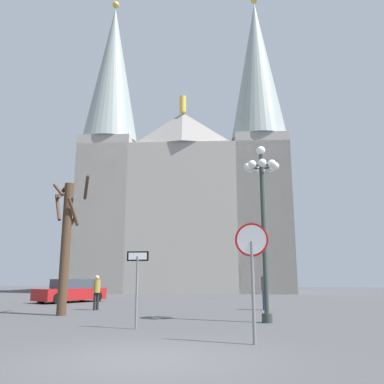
{
  "coord_description": "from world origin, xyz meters",
  "views": [
    {
      "loc": [
        1.76,
        -7.85,
        1.49
      ],
      "look_at": [
        -1.17,
        18.38,
        7.13
      ],
      "focal_mm": 37.57,
      "sensor_mm": 36.0,
      "label": 1
    }
  ],
  "objects_px": {
    "one_way_arrow_sign": "(137,277)",
    "street_lamp": "(263,202)",
    "cathedral": "(185,195)",
    "bare_tree": "(66,241)",
    "pedestrian_walking": "(265,286)",
    "pedestrian_standing": "(97,289)",
    "parked_car_near_red": "(71,291)",
    "stop_sign": "(252,257)"
  },
  "relations": [
    {
      "from": "bare_tree",
      "to": "pedestrian_walking",
      "type": "bearing_deg",
      "value": 23.64
    },
    {
      "from": "cathedral",
      "to": "street_lamp",
      "type": "xyz_separation_m",
      "value": [
        6.52,
        -28.9,
        -6.34
      ]
    },
    {
      "from": "pedestrian_walking",
      "to": "pedestrian_standing",
      "type": "xyz_separation_m",
      "value": [
        -7.92,
        -0.87,
        -0.13
      ]
    },
    {
      "from": "bare_tree",
      "to": "parked_car_near_red",
      "type": "bearing_deg",
      "value": 110.56
    },
    {
      "from": "cathedral",
      "to": "stop_sign",
      "type": "distance_m",
      "value": 35.08
    },
    {
      "from": "bare_tree",
      "to": "pedestrian_walking",
      "type": "height_order",
      "value": "bare_tree"
    },
    {
      "from": "pedestrian_walking",
      "to": "cathedral",
      "type": "bearing_deg",
      "value": 106.24
    },
    {
      "from": "cathedral",
      "to": "parked_car_near_red",
      "type": "distance_m",
      "value": 21.52
    },
    {
      "from": "stop_sign",
      "to": "one_way_arrow_sign",
      "type": "bearing_deg",
      "value": 144.0
    },
    {
      "from": "parked_car_near_red",
      "to": "street_lamp",
      "type": "bearing_deg",
      "value": -42.58
    },
    {
      "from": "pedestrian_walking",
      "to": "pedestrian_standing",
      "type": "bearing_deg",
      "value": -173.73
    },
    {
      "from": "one_way_arrow_sign",
      "to": "pedestrian_walking",
      "type": "distance_m",
      "value": 8.75
    },
    {
      "from": "bare_tree",
      "to": "pedestrian_standing",
      "type": "relative_size",
      "value": 3.61
    },
    {
      "from": "pedestrian_walking",
      "to": "pedestrian_standing",
      "type": "relative_size",
      "value": 1.12
    },
    {
      "from": "pedestrian_standing",
      "to": "stop_sign",
      "type": "bearing_deg",
      "value": -52.71
    },
    {
      "from": "cathedral",
      "to": "one_way_arrow_sign",
      "type": "bearing_deg",
      "value": -85.34
    },
    {
      "from": "cathedral",
      "to": "pedestrian_standing",
      "type": "xyz_separation_m",
      "value": [
        -1.09,
        -24.3,
        -9.53
      ]
    },
    {
      "from": "bare_tree",
      "to": "parked_car_near_red",
      "type": "height_order",
      "value": "bare_tree"
    },
    {
      "from": "bare_tree",
      "to": "one_way_arrow_sign",
      "type": "bearing_deg",
      "value": -44.16
    },
    {
      "from": "cathedral",
      "to": "stop_sign",
      "type": "relative_size",
      "value": 11.89
    },
    {
      "from": "bare_tree",
      "to": "street_lamp",
      "type": "bearing_deg",
      "value": -12.6
    },
    {
      "from": "cathedral",
      "to": "pedestrian_walking",
      "type": "relative_size",
      "value": 18.49
    },
    {
      "from": "cathedral",
      "to": "pedestrian_walking",
      "type": "distance_m",
      "value": 26.16
    },
    {
      "from": "cathedral",
      "to": "stop_sign",
      "type": "height_order",
      "value": "cathedral"
    },
    {
      "from": "cathedral",
      "to": "pedestrian_standing",
      "type": "bearing_deg",
      "value": -92.57
    },
    {
      "from": "cathedral",
      "to": "bare_tree",
      "type": "distance_m",
      "value": 28.15
    },
    {
      "from": "stop_sign",
      "to": "parked_car_near_red",
      "type": "bearing_deg",
      "value": 125.47
    },
    {
      "from": "bare_tree",
      "to": "parked_car_near_red",
      "type": "relative_size",
      "value": 1.25
    },
    {
      "from": "street_lamp",
      "to": "pedestrian_walking",
      "type": "bearing_deg",
      "value": 86.85
    },
    {
      "from": "one_way_arrow_sign",
      "to": "street_lamp",
      "type": "distance_m",
      "value": 5.25
    },
    {
      "from": "bare_tree",
      "to": "cathedral",
      "type": "bearing_deg",
      "value": 86.75
    },
    {
      "from": "stop_sign",
      "to": "bare_tree",
      "type": "xyz_separation_m",
      "value": [
        -7.46,
        6.41,
        1.04
      ]
    },
    {
      "from": "bare_tree",
      "to": "pedestrian_walking",
      "type": "xyz_separation_m",
      "value": [
        8.36,
        3.66,
        -1.91
      ]
    },
    {
      "from": "cathedral",
      "to": "pedestrian_walking",
      "type": "xyz_separation_m",
      "value": [
        6.83,
        -23.43,
        -9.4
      ]
    },
    {
      "from": "cathedral",
      "to": "pedestrian_standing",
      "type": "relative_size",
      "value": 20.65
    },
    {
      "from": "pedestrian_walking",
      "to": "pedestrian_standing",
      "type": "height_order",
      "value": "pedestrian_walking"
    },
    {
      "from": "stop_sign",
      "to": "pedestrian_walking",
      "type": "distance_m",
      "value": 10.15
    },
    {
      "from": "parked_car_near_red",
      "to": "pedestrian_standing",
      "type": "bearing_deg",
      "value": -57.62
    },
    {
      "from": "stop_sign",
      "to": "street_lamp",
      "type": "distance_m",
      "value": 5.14
    },
    {
      "from": "one_way_arrow_sign",
      "to": "bare_tree",
      "type": "xyz_separation_m",
      "value": [
        -4.07,
        3.95,
        1.5
      ]
    },
    {
      "from": "one_way_arrow_sign",
      "to": "pedestrian_standing",
      "type": "xyz_separation_m",
      "value": [
        -3.62,
        6.74,
        -0.54
      ]
    },
    {
      "from": "bare_tree",
      "to": "stop_sign",
      "type": "bearing_deg",
      "value": -40.7
    }
  ]
}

